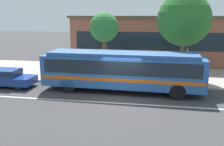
# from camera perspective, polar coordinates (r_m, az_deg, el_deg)

# --- Properties ---
(ground_plane) EXTENTS (120.00, 120.00, 0.00)m
(ground_plane) POSITION_cam_1_polar(r_m,az_deg,el_deg) (16.37, 1.75, -5.70)
(ground_plane) COLOR #3A393C
(sidewalk_slab) EXTENTS (60.00, 8.00, 0.12)m
(sidewalk_slab) POSITION_cam_1_polar(r_m,az_deg,el_deg) (23.12, 4.26, -0.07)
(sidewalk_slab) COLOR #A49891
(sidewalk_slab) RESTS_ON ground_plane
(lane_stripe_center) EXTENTS (56.00, 0.16, 0.01)m
(lane_stripe_center) POSITION_cam_1_polar(r_m,az_deg,el_deg) (15.62, 1.33, -6.61)
(lane_stripe_center) COLOR silver
(lane_stripe_center) RESTS_ON ground_plane
(transit_bus) EXTENTS (10.87, 2.85, 2.69)m
(transit_bus) POSITION_cam_1_polar(r_m,az_deg,el_deg) (17.62, 2.30, 0.92)
(transit_bus) COLOR #27569D
(transit_bus) RESTS_ON ground_plane
(sedan_behind_bus) EXTENTS (4.22, 1.74, 1.29)m
(sedan_behind_bus) POSITION_cam_1_polar(r_m,az_deg,el_deg) (20.52, -22.47, -0.78)
(sedan_behind_bus) COLOR navy
(sedan_behind_bus) RESTS_ON ground_plane
(pedestrian_waiting_near_sign) EXTENTS (0.48, 0.48, 1.67)m
(pedestrian_waiting_near_sign) POSITION_cam_1_polar(r_m,az_deg,el_deg) (21.89, -8.69, 1.84)
(pedestrian_waiting_near_sign) COLOR navy
(pedestrian_waiting_near_sign) RESTS_ON sidewalk_slab
(pedestrian_walking_along_curb) EXTENTS (0.38, 0.38, 1.65)m
(pedestrian_walking_along_curb) POSITION_cam_1_polar(r_m,az_deg,el_deg) (21.43, -8.70, 1.58)
(pedestrian_walking_along_curb) COLOR navy
(pedestrian_walking_along_curb) RESTS_ON sidewalk_slab
(pedestrian_standing_by_tree) EXTENTS (0.47, 0.47, 1.77)m
(pedestrian_standing_by_tree) POSITION_cam_1_polar(r_m,az_deg,el_deg) (21.11, -3.88, 1.74)
(pedestrian_standing_by_tree) COLOR #24344C
(pedestrian_standing_by_tree) RESTS_ON sidewalk_slab
(bus_stop_sign) EXTENTS (0.13, 0.44, 2.65)m
(bus_stop_sign) POSITION_cam_1_polar(r_m,az_deg,el_deg) (19.60, 15.99, 2.36)
(bus_stop_sign) COLOR gray
(bus_stop_sign) RESTS_ON sidewalk_slab
(street_tree_near_stop) EXTENTS (2.41, 2.41, 5.21)m
(street_tree_near_stop) POSITION_cam_1_polar(r_m,az_deg,el_deg) (21.72, -1.73, 9.78)
(street_tree_near_stop) COLOR brown
(street_tree_near_stop) RESTS_ON sidewalk_slab
(street_tree_mid_block) EXTENTS (4.12, 4.12, 6.73)m
(street_tree_mid_block) POSITION_cam_1_polar(r_m,az_deg,el_deg) (21.12, 15.49, 11.21)
(street_tree_mid_block) COLOR brown
(street_tree_mid_block) RESTS_ON sidewalk_slab
(station_building) EXTENTS (17.17, 6.67, 5.03)m
(station_building) POSITION_cam_1_polar(r_m,az_deg,el_deg) (28.60, 9.27, 7.27)
(station_building) COLOR #94533F
(station_building) RESTS_ON ground_plane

